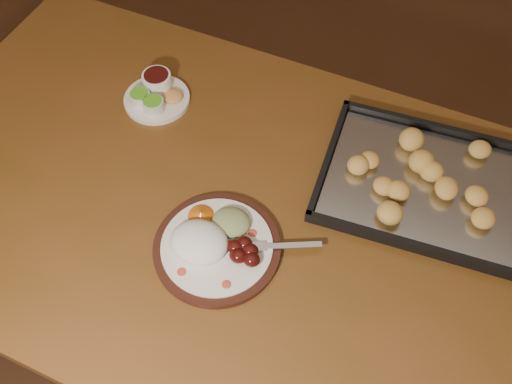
% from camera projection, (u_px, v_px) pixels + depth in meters
% --- Properties ---
extents(ground, '(4.00, 4.00, 0.00)m').
position_uv_depth(ground, '(235.00, 320.00, 1.83)').
color(ground, '#4F2C1B').
rests_on(ground, ground).
extents(dining_table, '(1.56, 1.01, 0.75)m').
position_uv_depth(dining_table, '(230.00, 227.00, 1.27)').
color(dining_table, brown).
rests_on(dining_table, ground).
extents(dinner_plate, '(0.32, 0.25, 0.06)m').
position_uv_depth(dinner_plate, '(214.00, 243.00, 1.11)').
color(dinner_plate, black).
rests_on(dinner_plate, dining_table).
extents(condiment_saucer, '(0.15, 0.15, 0.05)m').
position_uv_depth(condiment_saucer, '(156.00, 94.00, 1.34)').
color(condiment_saucer, silver).
rests_on(condiment_saucer, dining_table).
extents(baking_tray, '(0.45, 0.34, 0.05)m').
position_uv_depth(baking_tray, '(428.00, 184.00, 1.20)').
color(baking_tray, black).
rests_on(baking_tray, dining_table).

